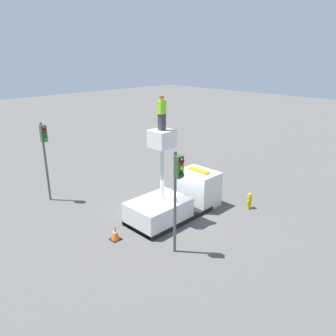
{
  "coord_description": "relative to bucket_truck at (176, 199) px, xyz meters",
  "views": [
    {
      "loc": [
        -12.04,
        -11.89,
        8.95
      ],
      "look_at": [
        -1.43,
        -1.3,
        3.69
      ],
      "focal_mm": 35.0,
      "sensor_mm": 36.0,
      "label": 1
    }
  ],
  "objects": [
    {
      "name": "ground_plane",
      "position": [
        -0.56,
        0.0,
        -0.97
      ],
      "size": [
        120.0,
        120.0,
        0.0
      ],
      "primitive_type": "plane",
      "color": "#565451"
    },
    {
      "name": "bucket_truck",
      "position": [
        0.0,
        0.0,
        0.0
      ],
      "size": [
        5.93,
        2.42,
        5.22
      ],
      "color": "black",
      "rests_on": "ground"
    },
    {
      "name": "worker",
      "position": [
        -1.14,
        0.0,
        5.13
      ],
      "size": [
        0.4,
        0.26,
        1.75
      ],
      "color": "#38383D",
      "rests_on": "bucket_truck"
    },
    {
      "name": "traffic_light_pole",
      "position": [
        -2.85,
        -2.74,
        2.56
      ],
      "size": [
        0.34,
        0.57,
        4.98
      ],
      "color": "#515156",
      "rests_on": "ground"
    },
    {
      "name": "traffic_light_across",
      "position": [
        -4.31,
        7.0,
        2.62
      ],
      "size": [
        0.34,
        0.57,
        5.07
      ],
      "color": "#515156",
      "rests_on": "ground"
    },
    {
      "name": "fire_hydrant",
      "position": [
        3.7,
        -2.61,
        -0.49
      ],
      "size": [
        0.52,
        0.28,
        1.0
      ],
      "color": "gold",
      "rests_on": "ground"
    },
    {
      "name": "traffic_cone_rear",
      "position": [
        -4.22,
        0.25,
        -0.62
      ],
      "size": [
        0.52,
        0.52,
        0.75
      ],
      "color": "black",
      "rests_on": "ground"
    }
  ]
}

